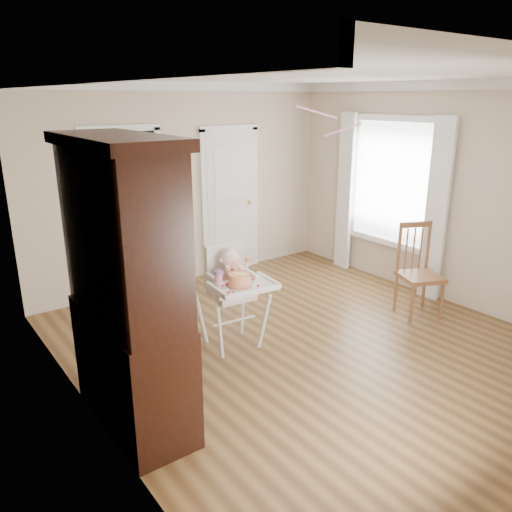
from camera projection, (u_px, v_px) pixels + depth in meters
floor at (306, 343)px, 5.32m from camera, size 5.00×5.00×0.00m
ceiling at (315, 74)px, 4.49m from camera, size 5.00×5.00×0.00m
wall_back at (186, 185)px, 6.82m from camera, size 4.50×0.00×4.50m
wall_left at (82, 263)px, 3.63m from camera, size 0.00×5.00×5.00m
wall_right at (445, 194)px, 6.18m from camera, size 0.00×5.00×5.00m
crown_molding at (315, 81)px, 4.51m from camera, size 4.50×5.00×0.12m
doorway at (126, 211)px, 6.37m from camera, size 1.06×0.05×2.22m
closet_door at (230, 203)px, 7.30m from camera, size 0.96×0.09×2.13m
window_right at (389, 191)px, 6.77m from camera, size 0.13×1.84×2.30m
high_chair at (232, 285)px, 5.08m from camera, size 0.69×0.83×1.09m
baby at (231, 272)px, 5.06m from camera, size 0.30×0.24×0.45m
cake at (239, 280)px, 4.82m from camera, size 0.27×0.27×0.13m
sippy_cup at (219, 278)px, 4.82m from camera, size 0.08×0.08×0.19m
china_cabinet at (127, 289)px, 3.72m from camera, size 0.60×1.34×2.26m
dining_chair at (419, 273)px, 5.90m from camera, size 0.59×0.59×1.10m
streamer at (316, 112)px, 5.85m from camera, size 0.32×0.40×0.15m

